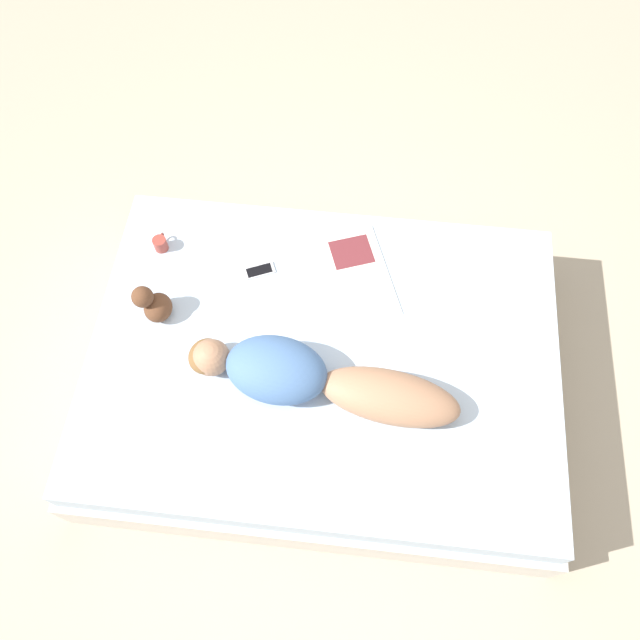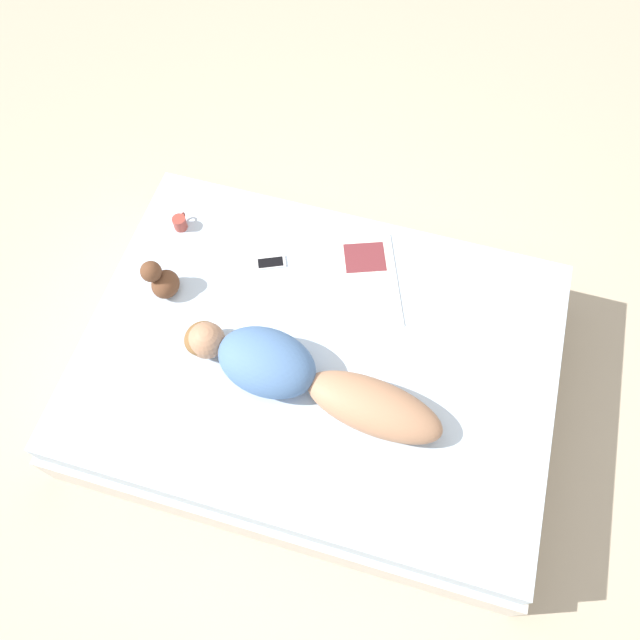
{
  "view_description": "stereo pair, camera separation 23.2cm",
  "coord_description": "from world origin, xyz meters",
  "px_view_note": "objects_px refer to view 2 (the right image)",
  "views": [
    {
      "loc": [
        -1.22,
        -0.12,
        3.2
      ],
      "look_at": [
        0.14,
        0.03,
        0.51
      ],
      "focal_mm": 35.0,
      "sensor_mm": 36.0,
      "label": 1
    },
    {
      "loc": [
        -1.18,
        -0.34,
        3.2
      ],
      "look_at": [
        0.14,
        0.03,
        0.51
      ],
      "focal_mm": 35.0,
      "sensor_mm": 36.0,
      "label": 2
    }
  ],
  "objects_px": {
    "person": "(301,377)",
    "cell_phone": "(271,263)",
    "coffee_mug": "(180,223)",
    "open_magazine": "(368,279)"
  },
  "relations": [
    {
      "from": "open_magazine",
      "to": "coffee_mug",
      "type": "height_order",
      "value": "coffee_mug"
    },
    {
      "from": "open_magazine",
      "to": "coffee_mug",
      "type": "bearing_deg",
      "value": 67.0
    },
    {
      "from": "person",
      "to": "cell_phone",
      "type": "relative_size",
      "value": 7.5
    },
    {
      "from": "coffee_mug",
      "to": "cell_phone",
      "type": "distance_m",
      "value": 0.54
    },
    {
      "from": "person",
      "to": "coffee_mug",
      "type": "distance_m",
      "value": 1.12
    },
    {
      "from": "person",
      "to": "open_magazine",
      "type": "bearing_deg",
      "value": -6.86
    },
    {
      "from": "open_magazine",
      "to": "cell_phone",
      "type": "relative_size",
      "value": 3.61
    },
    {
      "from": "coffee_mug",
      "to": "cell_phone",
      "type": "bearing_deg",
      "value": -99.39
    },
    {
      "from": "coffee_mug",
      "to": "open_magazine",
      "type": "bearing_deg",
      "value": -92.56
    },
    {
      "from": "cell_phone",
      "to": "open_magazine",
      "type": "bearing_deg",
      "value": -109.01
    }
  ]
}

